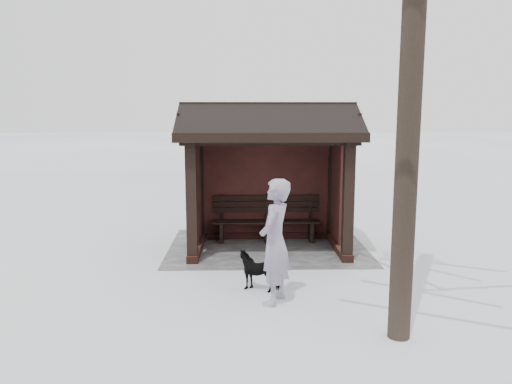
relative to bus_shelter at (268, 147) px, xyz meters
The scene contains 5 objects.
ground 2.17m from the bus_shelter, 90.00° to the left, with size 120.00×120.00×0.00m, color white.
trampled_patch 2.16m from the bus_shelter, 90.00° to the right, with size 4.20×3.20×0.02m, color gray.
bus_shelter is the anchor object (origin of this frame).
pedestrian 3.35m from the bus_shelter, 89.27° to the left, with size 0.70×0.46×1.92m, color #988FA8.
dog 3.14m from the bus_shelter, 84.52° to the left, with size 0.34×0.75×0.63m, color black.
Camera 1 is at (0.51, 10.26, 2.90)m, focal length 35.00 mm.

